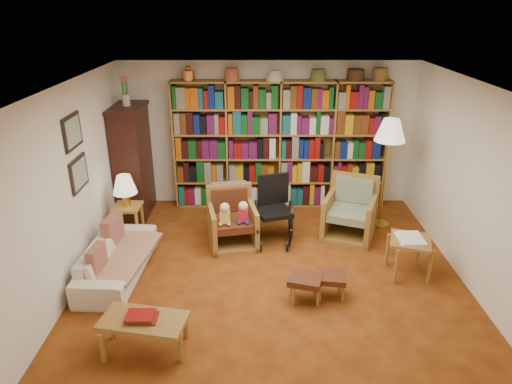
{
  "coord_description": "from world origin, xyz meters",
  "views": [
    {
      "loc": [
        -0.22,
        -5.17,
        3.39
      ],
      "look_at": [
        -0.21,
        0.6,
        0.97
      ],
      "focal_mm": 32.0,
      "sensor_mm": 36.0,
      "label": 1
    }
  ],
  "objects_px": {
    "footstool_a": "(305,281)",
    "footstool_b": "(331,279)",
    "armchair_leather": "(233,220)",
    "armchair_sage": "(348,213)",
    "sofa": "(117,259)",
    "side_table_papers": "(410,245)",
    "floor_lamp": "(390,135)",
    "coffee_table": "(144,323)",
    "wheelchair": "(273,211)",
    "side_table_lamp": "(128,214)"
  },
  "relations": [
    {
      "from": "side_table_lamp",
      "to": "armchair_sage",
      "type": "height_order",
      "value": "armchair_sage"
    },
    {
      "from": "armchair_sage",
      "to": "footstool_a",
      "type": "bearing_deg",
      "value": -115.69
    },
    {
      "from": "floor_lamp",
      "to": "footstool_b",
      "type": "bearing_deg",
      "value": -119.69
    },
    {
      "from": "sofa",
      "to": "footstool_b",
      "type": "distance_m",
      "value": 2.8
    },
    {
      "from": "wheelchair",
      "to": "footstool_a",
      "type": "distance_m",
      "value": 1.64
    },
    {
      "from": "footstool_a",
      "to": "footstool_b",
      "type": "relative_size",
      "value": 1.12
    },
    {
      "from": "wheelchair",
      "to": "floor_lamp",
      "type": "xyz_separation_m",
      "value": [
        1.77,
        0.44,
        1.07
      ]
    },
    {
      "from": "floor_lamp",
      "to": "coffee_table",
      "type": "distance_m",
      "value": 4.46
    },
    {
      "from": "coffee_table",
      "to": "footstool_a",
      "type": "bearing_deg",
      "value": 25.92
    },
    {
      "from": "side_table_lamp",
      "to": "side_table_papers",
      "type": "distance_m",
      "value": 4.08
    },
    {
      "from": "armchair_leather",
      "to": "wheelchair",
      "type": "distance_m",
      "value": 0.63
    },
    {
      "from": "armchair_leather",
      "to": "footstool_a",
      "type": "height_order",
      "value": "armchair_leather"
    },
    {
      "from": "wheelchair",
      "to": "footstool_a",
      "type": "height_order",
      "value": "wheelchair"
    },
    {
      "from": "armchair_sage",
      "to": "coffee_table",
      "type": "distance_m",
      "value": 3.67
    },
    {
      "from": "armchair_leather",
      "to": "coffee_table",
      "type": "bearing_deg",
      "value": -109.19
    },
    {
      "from": "coffee_table",
      "to": "wheelchair",
      "type": "bearing_deg",
      "value": 59.93
    },
    {
      "from": "armchair_sage",
      "to": "footstool_b",
      "type": "relative_size",
      "value": 2.43
    },
    {
      "from": "side_table_papers",
      "to": "footstool_a",
      "type": "relative_size",
      "value": 1.37
    },
    {
      "from": "sofa",
      "to": "floor_lamp",
      "type": "relative_size",
      "value": 0.94
    },
    {
      "from": "footstool_a",
      "to": "footstool_b",
      "type": "xyz_separation_m",
      "value": [
        0.32,
        0.08,
        -0.01
      ]
    },
    {
      "from": "sofa",
      "to": "footstool_b",
      "type": "relative_size",
      "value": 3.98
    },
    {
      "from": "sofa",
      "to": "armchair_sage",
      "type": "distance_m",
      "value": 3.48
    },
    {
      "from": "armchair_leather",
      "to": "armchair_sage",
      "type": "distance_m",
      "value": 1.8
    },
    {
      "from": "side_table_lamp",
      "to": "footstool_a",
      "type": "height_order",
      "value": "side_table_lamp"
    },
    {
      "from": "armchair_leather",
      "to": "coffee_table",
      "type": "height_order",
      "value": "armchair_leather"
    },
    {
      "from": "floor_lamp",
      "to": "footstool_a",
      "type": "height_order",
      "value": "floor_lamp"
    },
    {
      "from": "side_table_lamp",
      "to": "footstool_b",
      "type": "distance_m",
      "value": 3.23
    },
    {
      "from": "side_table_papers",
      "to": "coffee_table",
      "type": "distance_m",
      "value": 3.48
    },
    {
      "from": "armchair_leather",
      "to": "side_table_lamp",
      "type": "bearing_deg",
      "value": 176.14
    },
    {
      "from": "armchair_sage",
      "to": "footstool_a",
      "type": "distance_m",
      "value": 1.94
    },
    {
      "from": "side_table_lamp",
      "to": "wheelchair",
      "type": "bearing_deg",
      "value": 0.34
    },
    {
      "from": "armchair_sage",
      "to": "armchair_leather",
      "type": "bearing_deg",
      "value": -171.46
    },
    {
      "from": "footstool_b",
      "to": "side_table_lamp",
      "type": "bearing_deg",
      "value": 152.08
    },
    {
      "from": "side_table_lamp",
      "to": "footstool_b",
      "type": "xyz_separation_m",
      "value": [
        2.85,
        -1.51,
        -0.15
      ]
    },
    {
      "from": "footstool_b",
      "to": "side_table_papers",
      "type": "bearing_deg",
      "value": 24.47
    },
    {
      "from": "sofa",
      "to": "side_table_papers",
      "type": "relative_size",
      "value": 2.59
    },
    {
      "from": "armchair_leather",
      "to": "side_table_papers",
      "type": "height_order",
      "value": "armchair_leather"
    },
    {
      "from": "wheelchair",
      "to": "coffee_table",
      "type": "xyz_separation_m",
      "value": [
        -1.42,
        -2.45,
        -0.12
      ]
    },
    {
      "from": "sofa",
      "to": "side_table_lamp",
      "type": "bearing_deg",
      "value": 8.59
    },
    {
      "from": "side_table_lamp",
      "to": "side_table_papers",
      "type": "bearing_deg",
      "value": -14.31
    },
    {
      "from": "armchair_sage",
      "to": "floor_lamp",
      "type": "relative_size",
      "value": 0.57
    },
    {
      "from": "wheelchair",
      "to": "footstool_b",
      "type": "bearing_deg",
      "value": -66.9
    },
    {
      "from": "coffee_table",
      "to": "side_table_papers",
      "type": "bearing_deg",
      "value": 24.23
    },
    {
      "from": "footstool_a",
      "to": "floor_lamp",
      "type": "bearing_deg",
      "value": 54.77
    },
    {
      "from": "footstool_b",
      "to": "sofa",
      "type": "bearing_deg",
      "value": 169.78
    },
    {
      "from": "armchair_leather",
      "to": "coffee_table",
      "type": "distance_m",
      "value": 2.47
    },
    {
      "from": "footstool_a",
      "to": "coffee_table",
      "type": "height_order",
      "value": "coffee_table"
    },
    {
      "from": "armchair_leather",
      "to": "footstool_b",
      "type": "relative_size",
      "value": 2.1
    },
    {
      "from": "sofa",
      "to": "floor_lamp",
      "type": "height_order",
      "value": "floor_lamp"
    },
    {
      "from": "armchair_leather",
      "to": "armchair_sage",
      "type": "relative_size",
      "value": 0.86
    }
  ]
}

